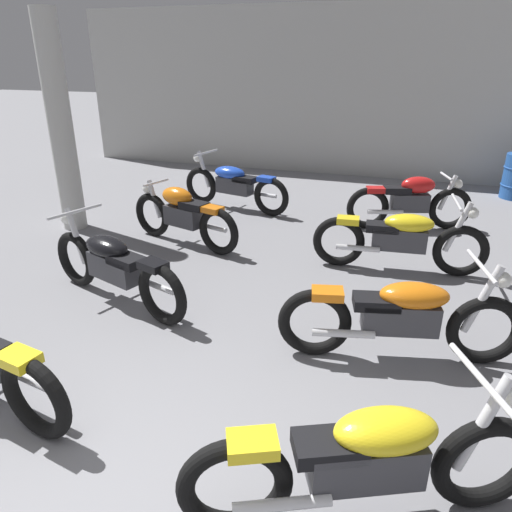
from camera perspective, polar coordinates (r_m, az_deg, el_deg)
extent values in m
cube|color=#B2B2AD|center=(11.28, 11.28, 18.54)|extent=(13.05, 0.24, 3.60)
cylinder|color=#B2B2AD|center=(7.95, -22.30, 14.18)|extent=(0.36, 0.36, 3.20)
torus|color=black|center=(3.88, -24.77, -15.10)|extent=(0.68, 0.23, 0.67)
cube|color=yellow|center=(3.78, -26.47, -10.90)|extent=(0.31, 0.25, 0.08)
cylinder|color=silver|center=(4.12, -25.47, -13.15)|extent=(0.55, 0.17, 0.07)
torus|color=black|center=(6.09, -20.66, -0.34)|extent=(0.67, 0.32, 0.67)
torus|color=black|center=(4.96, -11.14, -4.53)|extent=(0.67, 0.32, 0.67)
cylinder|color=silver|center=(5.91, -20.65, 2.23)|extent=(0.28, 0.15, 0.66)
cube|color=#38383D|center=(5.46, -16.51, -1.28)|extent=(0.70, 0.44, 0.28)
ellipsoid|color=black|center=(5.46, -17.40, 1.09)|extent=(0.67, 0.50, 0.22)
cube|color=black|center=(5.24, -15.23, -0.50)|extent=(0.46, 0.36, 0.10)
cube|color=black|center=(4.91, -12.19, -1.08)|extent=(0.33, 0.28, 0.08)
cylinder|color=silver|center=(5.77, -20.75, 4.98)|extent=(0.25, 0.66, 0.04)
sphere|color=white|center=(5.97, -21.64, 4.21)|extent=(0.14, 0.14, 0.14)
cylinder|color=silver|center=(5.22, -11.91, -3.41)|extent=(0.54, 0.24, 0.07)
torus|color=black|center=(7.46, -12.27, 4.84)|extent=(0.67, 0.30, 0.67)
torus|color=black|center=(6.60, -4.49, 2.93)|extent=(0.67, 0.30, 0.67)
cylinder|color=silver|center=(7.33, -12.00, 6.66)|extent=(0.25, 0.14, 0.56)
cube|color=#38383D|center=(6.98, -8.66, 4.72)|extent=(0.62, 0.39, 0.28)
ellipsoid|color=orange|center=(6.97, -9.40, 7.05)|extent=(0.58, 0.42, 0.26)
cube|color=black|center=(6.78, -7.40, 6.01)|extent=(0.45, 0.34, 0.10)
cube|color=orange|center=(6.57, -5.25, 5.55)|extent=(0.33, 0.27, 0.08)
cylinder|color=silver|center=(7.22, -11.84, 8.57)|extent=(0.17, 0.47, 0.04)
sphere|color=white|center=(7.39, -12.85, 7.86)|extent=(0.14, 0.14, 0.14)
cylinder|color=silver|center=(6.86, -5.42, 3.48)|extent=(0.55, 0.22, 0.07)
torus|color=black|center=(9.04, -6.56, 8.37)|extent=(0.68, 0.26, 0.67)
torus|color=black|center=(8.23, 1.82, 7.06)|extent=(0.68, 0.26, 0.67)
cylinder|color=silver|center=(8.92, -6.24, 10.24)|extent=(0.28, 0.13, 0.66)
cube|color=#38383D|center=(8.59, -2.57, 8.41)|extent=(0.70, 0.38, 0.28)
ellipsoid|color=blue|center=(8.59, -3.16, 9.91)|extent=(0.66, 0.44, 0.22)
cube|color=black|center=(8.44, -1.33, 9.14)|extent=(0.44, 0.32, 0.10)
cube|color=blue|center=(8.20, 1.23, 9.17)|extent=(0.32, 0.26, 0.08)
cylinder|color=silver|center=(8.82, -6.01, 12.16)|extent=(0.19, 0.67, 0.04)
sphere|color=white|center=(8.96, -7.02, 11.51)|extent=(0.14, 0.14, 0.14)
cylinder|color=silver|center=(8.47, 0.78, 7.38)|extent=(0.55, 0.19, 0.07)
torus|color=black|center=(3.40, 25.67, -21.39)|extent=(0.65, 0.38, 0.67)
torus|color=black|center=(3.00, -2.52, -25.75)|extent=(0.65, 0.38, 0.67)
cylinder|color=silver|center=(3.17, 25.37, -17.62)|extent=(0.28, 0.18, 0.66)
cube|color=#38383D|center=(3.05, 12.88, -22.79)|extent=(0.70, 0.50, 0.28)
ellipsoid|color=yellow|center=(2.93, 15.24, -19.43)|extent=(0.68, 0.54, 0.22)
cube|color=black|center=(2.90, 8.71, -21.50)|extent=(0.46, 0.39, 0.10)
cube|color=yellow|center=(2.79, -0.43, -21.54)|extent=(0.34, 0.30, 0.08)
cylinder|color=silver|center=(2.95, 25.38, -13.22)|extent=(0.32, 0.63, 0.04)
sphere|color=white|center=(3.12, 28.24, -14.41)|extent=(0.14, 0.14, 0.14)
cylinder|color=silver|center=(2.95, 3.15, -27.48)|extent=(0.53, 0.29, 0.07)
torus|color=black|center=(4.73, 25.64, -8.02)|extent=(0.68, 0.26, 0.67)
torus|color=black|center=(4.42, 7.00, -7.89)|extent=(0.68, 0.26, 0.67)
cylinder|color=silver|center=(4.56, 25.36, -4.67)|extent=(0.28, 0.13, 0.66)
cube|color=#38383D|center=(4.47, 16.78, -6.96)|extent=(0.70, 0.39, 0.28)
ellipsoid|color=orange|center=(4.39, 18.38, -4.47)|extent=(0.66, 0.45, 0.22)
cube|color=black|center=(4.36, 14.15, -5.33)|extent=(0.44, 0.33, 0.10)
cube|color=orange|center=(4.28, 8.53, -4.48)|extent=(0.32, 0.26, 0.08)
cylinder|color=silver|center=(4.42, 25.30, -1.09)|extent=(0.19, 0.67, 0.04)
sphere|color=white|center=(4.54, 27.42, -2.55)|extent=(0.14, 0.14, 0.14)
cylinder|color=silver|center=(4.34, 10.36, -9.08)|extent=(0.55, 0.20, 0.07)
torus|color=black|center=(6.44, 23.23, 0.53)|extent=(0.68, 0.18, 0.67)
torus|color=black|center=(6.32, 9.82, 1.72)|extent=(0.68, 0.18, 0.67)
cylinder|color=silver|center=(6.33, 22.95, 3.19)|extent=(0.28, 0.10, 0.66)
cube|color=#38383D|center=(6.30, 16.69, 1.97)|extent=(0.68, 0.31, 0.28)
ellipsoid|color=yellow|center=(6.24, 17.83, 3.77)|extent=(0.63, 0.38, 0.22)
cube|color=black|center=(6.24, 14.83, 3.35)|extent=(0.42, 0.28, 0.10)
cube|color=yellow|center=(6.22, 10.93, 4.21)|extent=(0.30, 0.23, 0.08)
cylinder|color=silver|center=(6.23, 22.84, 5.93)|extent=(0.10, 0.68, 0.04)
sphere|color=white|center=(6.30, 24.46, 4.69)|extent=(0.14, 0.14, 0.14)
cylinder|color=silver|center=(6.20, 12.04, 0.92)|extent=(0.55, 0.13, 0.07)
torus|color=black|center=(8.18, 22.16, 5.25)|extent=(0.67, 0.30, 0.67)
torus|color=black|center=(7.82, 13.18, 5.59)|extent=(0.67, 0.30, 0.67)
cylinder|color=silver|center=(8.09, 21.90, 7.03)|extent=(0.25, 0.14, 0.56)
cube|color=#38383D|center=(7.95, 17.86, 6.12)|extent=(0.62, 0.40, 0.28)
ellipsoid|color=red|center=(7.91, 18.80, 8.03)|extent=(0.58, 0.42, 0.26)
cube|color=black|center=(7.84, 16.48, 7.58)|extent=(0.45, 0.35, 0.10)
cube|color=red|center=(7.76, 14.11, 7.68)|extent=(0.33, 0.27, 0.08)
cylinder|color=silver|center=(8.01, 21.76, 8.83)|extent=(0.18, 0.47, 0.04)
sphere|color=white|center=(8.10, 22.98, 7.92)|extent=(0.14, 0.14, 0.14)
cylinder|color=silver|center=(7.76, 15.16, 5.10)|extent=(0.55, 0.23, 0.07)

